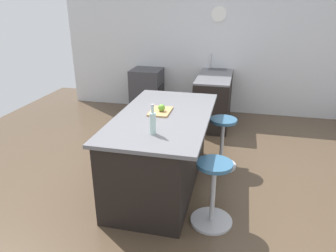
% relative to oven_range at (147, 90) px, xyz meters
% --- Properties ---
extents(ground_plane, '(7.72, 7.72, 0.00)m').
position_rel_oven_range_xyz_m(ground_plane, '(2.62, 1.14, -0.44)').
color(ground_plane, brown).
extents(interior_partition_left, '(0.15, 5.84, 2.75)m').
position_rel_oven_range_xyz_m(interior_partition_left, '(-0.35, 1.14, 0.94)').
color(interior_partition_left, silver).
rests_on(interior_partition_left, ground_plane).
extents(sink_cabinet, '(2.11, 0.60, 1.18)m').
position_rel_oven_range_xyz_m(sink_cabinet, '(-0.00, 1.40, 0.02)').
color(sink_cabinet, black).
rests_on(sink_cabinet, ground_plane).
extents(oven_range, '(0.60, 0.61, 0.87)m').
position_rel_oven_range_xyz_m(oven_range, '(0.00, 0.00, 0.00)').
color(oven_range, '#38383D').
rests_on(oven_range, ground_plane).
extents(kitchen_island, '(1.97, 1.07, 0.94)m').
position_rel_oven_range_xyz_m(kitchen_island, '(2.70, 0.98, 0.04)').
color(kitchen_island, black).
rests_on(kitchen_island, ground_plane).
extents(stool_by_window, '(0.44, 0.44, 0.71)m').
position_rel_oven_range_xyz_m(stool_by_window, '(2.08, 1.69, -0.10)').
color(stool_by_window, '#B7B7BC').
rests_on(stool_by_window, ground_plane).
extents(stool_middle, '(0.44, 0.44, 0.71)m').
position_rel_oven_range_xyz_m(stool_middle, '(3.32, 1.69, -0.10)').
color(stool_middle, '#B7B7BC').
rests_on(stool_middle, ground_plane).
extents(cutting_board, '(0.36, 0.24, 0.02)m').
position_rel_oven_range_xyz_m(cutting_board, '(2.63, 0.96, 0.51)').
color(cutting_board, tan).
rests_on(cutting_board, kitchen_island).
extents(apple_green, '(0.09, 0.09, 0.09)m').
position_rel_oven_range_xyz_m(apple_green, '(2.65, 0.98, 0.56)').
color(apple_green, '#609E2D').
rests_on(apple_green, cutting_board).
extents(water_bottle, '(0.06, 0.06, 0.31)m').
position_rel_oven_range_xyz_m(water_bottle, '(3.28, 1.05, 0.62)').
color(water_bottle, silver).
rests_on(water_bottle, kitchen_island).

